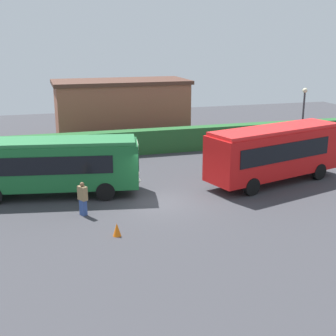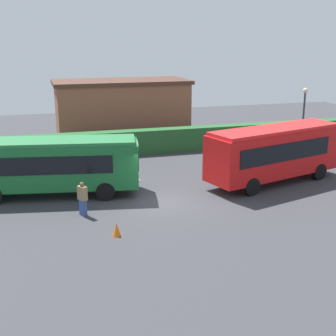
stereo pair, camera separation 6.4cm
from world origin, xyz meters
The scene contains 9 objects.
ground_plane centered at (0.00, 0.00, 0.00)m, with size 64.00×64.00×0.00m, color #38383D.
bus_green centered at (-5.36, 2.70, 1.80)m, with size 9.61×4.11×3.11m.
bus_red centered at (7.36, 1.41, 1.90)m, with size 9.10×4.69×3.33m.
person_left centered at (-4.11, -0.69, 0.87)m, with size 0.48×0.56×1.68m.
person_center centered at (-1.84, 5.37, 0.96)m, with size 0.39×0.49×1.82m.
hedge_row centered at (0.00, 10.62, 0.88)m, with size 44.00×1.13×1.77m, color #255B2B.
depot_building centered at (0.95, 15.62, 2.52)m, with size 10.96×5.24×5.02m.
traffic_cone centered at (-2.98, -3.57, 0.30)m, with size 0.36×0.36×0.60m, color orange.
lamppost centered at (12.77, 7.13, 3.09)m, with size 0.36×0.36×4.86m.
Camera 1 is at (-6.05, -21.71, 8.26)m, focal length 48.78 mm.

